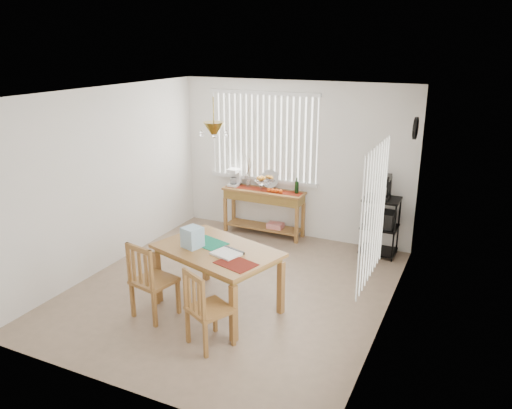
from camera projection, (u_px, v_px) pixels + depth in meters
The scene contains 10 objects.
ground at pixel (232, 289), 6.73m from camera, with size 4.00×4.50×0.01m, color gray.
room_shell at pixel (231, 167), 6.21m from camera, with size 4.20×4.70×2.70m.
sideboard at pixel (264, 201), 8.46m from camera, with size 1.41×0.40×0.79m.
sideboard_items at pixel (252, 181), 8.47m from camera, with size 1.34×0.33×0.61m.
wire_cart at pixel (380, 221), 7.65m from camera, with size 0.54×0.43×0.92m.
cart_items at pixel (383, 187), 7.49m from camera, with size 0.22×0.26×0.38m.
dining_table at pixel (217, 256), 6.06m from camera, with size 1.68×1.33×0.79m.
table_items at pixel (201, 241), 6.01m from camera, with size 1.11×0.83×0.25m.
chair_left at pixel (151, 281), 5.91m from camera, with size 0.53×0.53×0.97m.
chair_right at pixel (207, 309), 5.34m from camera, with size 0.56×0.56×0.91m.
Camera 1 is at (2.85, -5.33, 3.17)m, focal length 35.00 mm.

